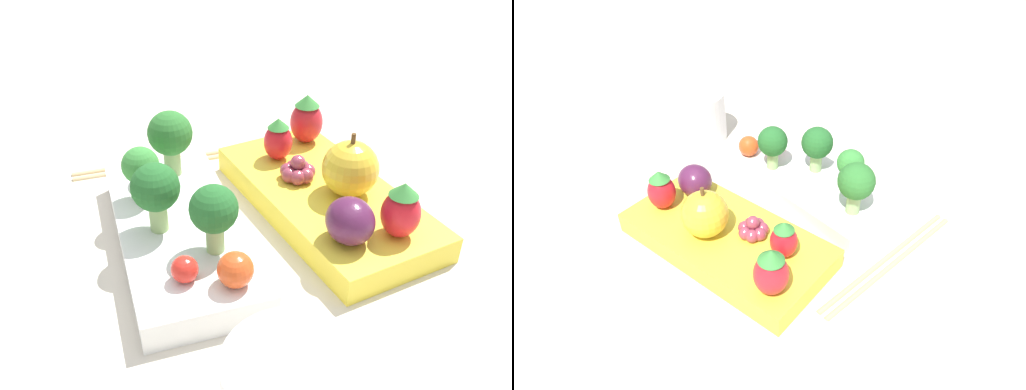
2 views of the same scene
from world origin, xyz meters
TOP-DOWN VIEW (x-y plane):
  - ground_plane at (0.00, 0.00)m, footprint 4.00×4.00m
  - bento_box_savoury at (0.01, 0.07)m, footprint 0.22×0.11m
  - bento_box_fruit at (0.01, -0.07)m, footprint 0.24×0.13m
  - broccoli_floret_0 at (-0.03, 0.05)m, footprint 0.04×0.04m
  - broccoli_floret_1 at (0.01, 0.08)m, footprint 0.04×0.04m
  - broccoli_floret_2 at (0.06, 0.09)m, footprint 0.03×0.03m
  - broccoli_floret_3 at (0.09, 0.05)m, footprint 0.04×0.04m
  - cherry_tomato_0 at (-0.08, 0.05)m, footprint 0.03×0.03m
  - cherry_tomato_1 at (-0.06, 0.08)m, footprint 0.02×0.02m
  - apple at (0.00, -0.09)m, footprint 0.05×0.05m
  - strawberry_0 at (-0.07, -0.09)m, footprint 0.03×0.03m
  - strawberry_1 at (0.08, -0.05)m, footprint 0.03×0.03m
  - strawberry_2 at (0.10, -0.09)m, footprint 0.03×0.03m
  - plum at (-0.06, -0.05)m, footprint 0.04×0.04m
  - grape_cluster at (0.04, -0.05)m, footprint 0.03×0.03m
  - drinking_cup at (-0.19, 0.06)m, footprint 0.08×0.08m
  - chopsticks_pair at (0.15, 0.04)m, footprint 0.03×0.21m

SIDE VIEW (x-z plane):
  - ground_plane at x=0.00m, z-range 0.00..0.00m
  - chopsticks_pair at x=0.15m, z-range 0.00..0.01m
  - bento_box_savoury at x=0.01m, z-range 0.00..0.02m
  - bento_box_fruit at x=0.01m, z-range 0.00..0.02m
  - grape_cluster at x=0.04m, z-range 0.02..0.05m
  - cherry_tomato_1 at x=-0.06m, z-range 0.02..0.04m
  - drinking_cup at x=-0.19m, z-range 0.00..0.07m
  - cherry_tomato_0 at x=-0.08m, z-range 0.02..0.05m
  - plum at x=-0.06m, z-range 0.02..0.06m
  - strawberry_1 at x=0.08m, z-range 0.02..0.07m
  - strawberry_0 at x=-0.07m, z-range 0.02..0.07m
  - strawberry_2 at x=0.10m, z-range 0.02..0.08m
  - apple at x=0.00m, z-range 0.02..0.08m
  - broccoli_floret_2 at x=0.06m, z-range 0.03..0.08m
  - broccoli_floret_0 at x=-0.03m, z-range 0.03..0.09m
  - broccoli_floret_1 at x=0.01m, z-range 0.03..0.09m
  - broccoli_floret_3 at x=0.09m, z-range 0.03..0.10m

